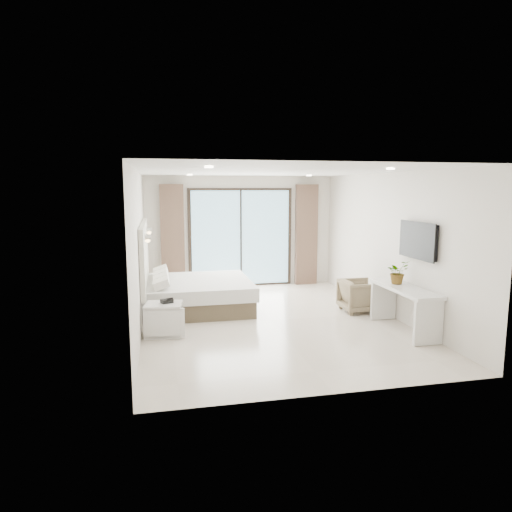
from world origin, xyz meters
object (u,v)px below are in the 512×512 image
at_px(bed, 197,294).
at_px(console_desk, 404,299).
at_px(nightstand, 164,319).
at_px(armchair, 359,294).

distance_m(bed, console_desk, 3.96).
relative_size(bed, nightstand, 3.20).
distance_m(console_desk, armchair, 1.37).
height_order(nightstand, armchair, armchair).
bearing_deg(bed, nightstand, -113.40).
relative_size(bed, console_desk, 1.32).
bearing_deg(nightstand, armchair, 19.48).
distance_m(nightstand, console_desk, 4.03).
bearing_deg(console_desk, nightstand, 170.90).
xyz_separation_m(console_desk, armchair, (-0.19, 1.34, -0.22)).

